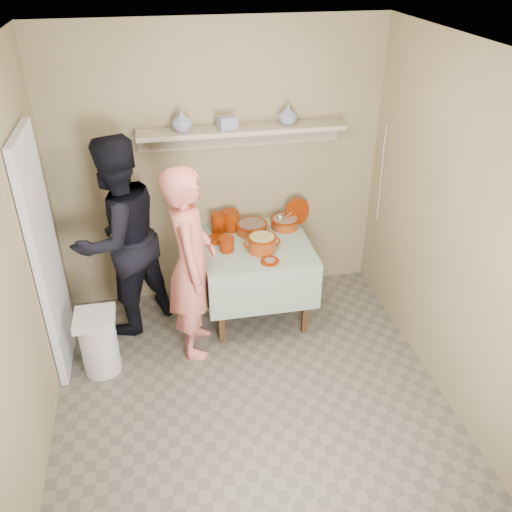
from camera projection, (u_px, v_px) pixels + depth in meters
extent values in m
plane|color=#665D50|center=(256.00, 414.00, 4.13)|extent=(3.50, 3.50, 0.00)
cube|color=silver|center=(46.00, 258.00, 4.17)|extent=(0.06, 0.70, 2.00)
cylinder|color=#691701|center=(218.00, 223.00, 5.00)|extent=(0.14, 0.14, 0.18)
cylinder|color=#691701|center=(231.00, 221.00, 5.03)|extent=(0.16, 0.16, 0.19)
cylinder|color=#691701|center=(227.00, 244.00, 4.71)|extent=(0.13, 0.13, 0.13)
cylinder|color=#691701|center=(216.00, 239.00, 4.87)|extent=(0.15, 0.15, 0.04)
cylinder|color=#691701|center=(297.00, 212.00, 5.13)|extent=(0.27, 0.15, 0.27)
imported|color=navy|center=(288.00, 115.00, 4.68)|extent=(0.20, 0.20, 0.17)
imported|color=navy|center=(182.00, 121.00, 4.51)|extent=(0.23, 0.23, 0.18)
cube|color=navy|center=(227.00, 123.00, 4.58)|extent=(0.17, 0.14, 0.11)
imported|color=#E56F63|center=(192.00, 264.00, 4.39)|extent=(0.47, 0.66, 1.69)
imported|color=black|center=(119.00, 238.00, 4.64)|extent=(1.12, 1.09, 1.81)
cube|color=#917F59|center=(219.00, 169.00, 4.94)|extent=(3.00, 0.02, 2.60)
cube|color=#917F59|center=(6.00, 297.00, 3.21)|extent=(0.02, 3.50, 2.60)
cube|color=#917F59|center=(471.00, 248.00, 3.71)|extent=(0.02, 3.50, 2.60)
cube|color=silver|center=(255.00, 56.00, 2.79)|extent=(3.00, 3.50, 0.02)
cube|color=#4C2D16|center=(221.00, 309.00, 4.68)|extent=(0.05, 0.05, 0.71)
cube|color=#4C2D16|center=(306.00, 299.00, 4.81)|extent=(0.05, 0.05, 0.71)
cube|color=#4C2D16|center=(210.00, 264.00, 5.32)|extent=(0.05, 0.05, 0.71)
cube|color=#4C2D16|center=(285.00, 256.00, 5.45)|extent=(0.05, 0.05, 0.71)
cube|color=#4C2D16|center=(256.00, 246.00, 4.87)|extent=(0.90, 0.90, 0.04)
cube|color=#1E592B|center=(256.00, 244.00, 4.86)|extent=(0.96, 0.96, 0.01)
cube|color=#1E592B|center=(266.00, 293.00, 4.57)|extent=(0.96, 0.01, 0.44)
cube|color=#1E592B|center=(246.00, 239.00, 5.37)|extent=(0.96, 0.01, 0.44)
cube|color=#1E592B|center=(204.00, 269.00, 4.89)|extent=(0.01, 0.96, 0.44)
cube|color=#1E592B|center=(306.00, 259.00, 5.05)|extent=(0.01, 0.96, 0.44)
cylinder|color=maroon|center=(252.00, 228.00, 5.00)|extent=(0.28, 0.28, 0.09)
cylinder|color=#691701|center=(251.00, 224.00, 4.98)|extent=(0.30, 0.30, 0.01)
cylinder|color=brown|center=(252.00, 226.00, 4.99)|extent=(0.25, 0.25, 0.05)
cylinder|color=maroon|center=(285.00, 223.00, 5.09)|extent=(0.26, 0.26, 0.09)
cylinder|color=#691701|center=(285.00, 219.00, 5.07)|extent=(0.28, 0.28, 0.01)
cylinder|color=#8C6B54|center=(285.00, 220.00, 5.08)|extent=(0.23, 0.23, 0.05)
cylinder|color=silver|center=(287.00, 215.00, 4.93)|extent=(0.01, 0.22, 0.16)
sphere|color=silver|center=(280.00, 217.00, 5.06)|extent=(0.07, 0.07, 0.07)
cylinder|color=maroon|center=(262.00, 244.00, 4.70)|extent=(0.24, 0.24, 0.14)
cylinder|color=#691701|center=(262.00, 237.00, 4.67)|extent=(0.25, 0.25, 0.01)
cylinder|color=tan|center=(262.00, 239.00, 4.68)|extent=(0.21, 0.21, 0.05)
torus|color=#691701|center=(249.00, 245.00, 4.68)|extent=(0.09, 0.02, 0.09)
torus|color=#691701|center=(276.00, 242.00, 4.72)|extent=(0.09, 0.02, 0.09)
cylinder|color=#691701|center=(270.00, 261.00, 4.57)|extent=(0.16, 0.16, 0.02)
cylinder|color=#8C6B54|center=(270.00, 260.00, 4.57)|extent=(0.09, 0.09, 0.01)
cube|color=tan|center=(242.00, 130.00, 4.65)|extent=(1.80, 0.25, 0.04)
cube|color=tan|center=(240.00, 137.00, 4.80)|extent=(1.80, 0.02, 0.18)
cylinder|color=silver|center=(100.00, 346.00, 4.43)|extent=(0.30, 0.30, 0.50)
cube|color=silver|center=(94.00, 318.00, 4.29)|extent=(0.32, 0.32, 0.06)
cylinder|color=silver|center=(385.00, 142.00, 4.84)|extent=(0.01, 0.01, 0.30)
cylinder|color=silver|center=(381.00, 174.00, 4.98)|extent=(0.01, 0.01, 0.30)
cylinder|color=silver|center=(378.00, 204.00, 5.11)|extent=(0.01, 0.01, 0.30)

